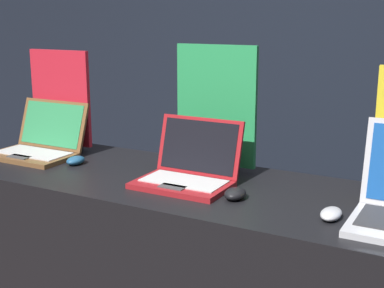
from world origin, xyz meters
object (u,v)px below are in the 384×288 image
at_px(mouse_front, 76,160).
at_px(mouse_back, 331,214).
at_px(laptop_front, 40,143).
at_px(promo_stand_middle, 216,111).
at_px(promo_stand_front, 61,102).
at_px(mouse_middle, 235,194).
at_px(laptop_middle, 189,169).

bearing_deg(mouse_front, mouse_back, -5.46).
distance_m(laptop_front, promo_stand_middle, 0.83).
relative_size(laptop_front, promo_stand_front, 0.81).
relative_size(promo_stand_front, promo_stand_middle, 0.92).
distance_m(laptop_front, mouse_middle, 1.03).
bearing_deg(laptop_front, mouse_middle, -6.97).
height_order(laptop_front, mouse_front, laptop_front).
height_order(laptop_middle, mouse_middle, laptop_middle).
xyz_separation_m(mouse_front, mouse_back, (1.11, -0.11, -0.00)).
xyz_separation_m(promo_stand_front, laptop_middle, (0.79, -0.20, -0.16)).
bearing_deg(mouse_back, mouse_middle, 175.68).
distance_m(mouse_front, mouse_back, 1.12).
relative_size(laptop_front, laptop_middle, 1.08).
bearing_deg(laptop_front, laptop_middle, -3.45).
bearing_deg(laptop_front, promo_stand_front, 90.00).
bearing_deg(mouse_front, mouse_middle, -5.95).
bearing_deg(promo_stand_middle, mouse_front, -158.01).
bearing_deg(mouse_back, laptop_middle, 169.67).
relative_size(laptop_front, promo_stand_middle, 0.74).
bearing_deg(mouse_front, laptop_front, 169.79).
bearing_deg(mouse_back, promo_stand_middle, 149.63).
height_order(mouse_front, laptop_middle, laptop_middle).
relative_size(laptop_front, mouse_back, 3.40).
distance_m(mouse_front, promo_stand_middle, 0.63).
bearing_deg(laptop_middle, mouse_front, 179.58).
xyz_separation_m(laptop_front, mouse_front, (0.24, -0.04, -0.04)).
relative_size(mouse_front, mouse_middle, 0.94).
distance_m(laptop_front, promo_stand_front, 0.23).
relative_size(promo_stand_middle, mouse_back, 4.60).
distance_m(promo_stand_front, promo_stand_middle, 0.79).
relative_size(mouse_front, mouse_back, 0.84).
height_order(laptop_front, promo_stand_middle, promo_stand_middle).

